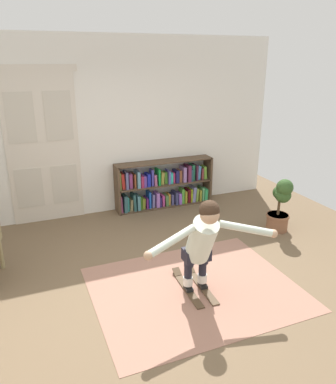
{
  "coord_description": "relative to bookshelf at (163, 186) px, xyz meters",
  "views": [
    {
      "loc": [
        -1.43,
        -3.51,
        2.53
      ],
      "look_at": [
        0.13,
        0.33,
        1.05
      ],
      "focal_mm": 35.13,
      "sensor_mm": 36.0,
      "label": 1
    }
  ],
  "objects": [
    {
      "name": "ground_plane",
      "position": [
        -0.89,
        -2.39,
        -0.37
      ],
      "size": [
        7.2,
        7.2,
        0.0
      ],
      "primitive_type": "plane",
      "color": "brown"
    },
    {
      "name": "skis_pair",
      "position": [
        -0.62,
        -2.53,
        -0.35
      ],
      "size": [
        0.3,
        0.79,
        0.07
      ],
      "color": "#503B28",
      "rests_on": "rug"
    },
    {
      "name": "person_skier",
      "position": [
        -0.63,
        -2.72,
        0.34
      ],
      "size": [
        1.46,
        0.63,
        1.13
      ],
      "color": "white",
      "rests_on": "skis_pair"
    },
    {
      "name": "back_wall",
      "position": [
        -0.89,
        0.21,
        1.08
      ],
      "size": [
        6.0,
        0.1,
        2.9
      ],
      "primitive_type": "cube",
      "color": "silver",
      "rests_on": "ground"
    },
    {
      "name": "double_door",
      "position": [
        -1.96,
        0.15,
        0.86
      ],
      "size": [
        1.22,
        0.05,
        2.45
      ],
      "color": "beige",
      "rests_on": "ground"
    },
    {
      "name": "potted_plant",
      "position": [
        1.26,
        -1.64,
        0.05
      ],
      "size": [
        0.35,
        0.41,
        0.87
      ],
      "color": "brown",
      "rests_on": "ground"
    },
    {
      "name": "bookshelf",
      "position": [
        0.0,
        0.0,
        0.0
      ],
      "size": [
        1.77,
        0.3,
        0.84
      ],
      "color": "#4E3B2B",
      "rests_on": "ground"
    },
    {
      "name": "rug",
      "position": [
        -0.62,
        -2.56,
        -0.37
      ],
      "size": [
        2.32,
        1.87,
        0.01
      ],
      "primitive_type": "cube",
      "color": "#9F6F5C",
      "rests_on": "ground"
    }
  ]
}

